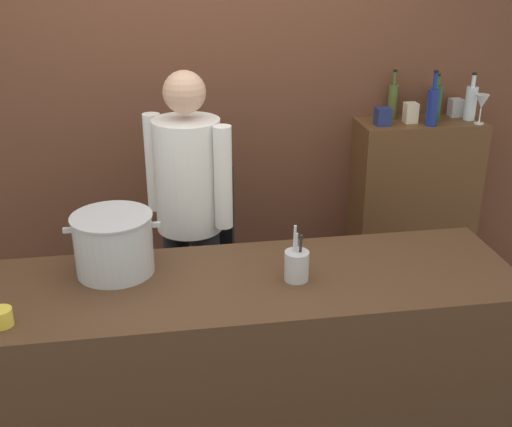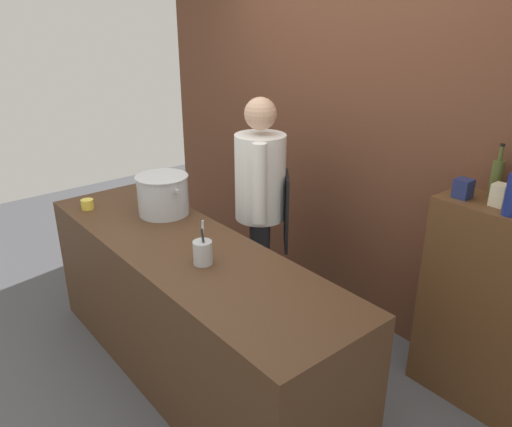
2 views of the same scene
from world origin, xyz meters
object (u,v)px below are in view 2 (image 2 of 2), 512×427
spice_tin_cream (500,195)px  utensil_crock (203,252)px  chef (261,200)px  wine_bottle_olive (496,178)px  spice_tin_navy (463,188)px  butter_jar (87,204)px  stockpot_large (163,195)px

spice_tin_cream → utensil_crock: bearing=-128.2°
chef → spice_tin_cream: bearing=-120.3°
chef → wine_bottle_olive: bearing=-115.3°
utensil_crock → spice_tin_navy: spice_tin_navy is taller
butter_jar → spice_tin_navy: (1.93, 1.35, 0.34)m
stockpot_large → spice_tin_navy: spice_tin_navy is taller
chef → utensil_crock: 0.84m
spice_tin_navy → stockpot_large: bearing=-147.2°
spice_tin_navy → spice_tin_cream: bearing=9.5°
stockpot_large → butter_jar: 0.55m
utensil_crock → spice_tin_cream: (0.96, 1.21, 0.31)m
stockpot_large → wine_bottle_olive: bearing=34.4°
butter_jar → spice_tin_cream: bearing=33.2°
utensil_crock → wine_bottle_olive: size_ratio=0.82×
spice_tin_navy → wine_bottle_olive: bearing=51.8°
stockpot_large → spice_tin_navy: size_ratio=3.87×
utensil_crock → butter_jar: (-1.16, -0.17, -0.03)m
chef → stockpot_large: 0.66m
chef → wine_bottle_olive: (1.28, 0.57, 0.37)m
chef → spice_tin_navy: 1.29m
chef → spice_tin_navy: size_ratio=15.87×
stockpot_large → butter_jar: bearing=-137.8°
stockpot_large → wine_bottle_olive: wine_bottle_olive is taller
stockpot_large → utensil_crock: bearing=-14.4°
chef → butter_jar: size_ratio=19.60×
butter_jar → chef: bearing=50.2°
chef → utensil_crock: size_ratio=6.76×
butter_jar → spice_tin_navy: size_ratio=0.81×
stockpot_large → wine_bottle_olive: 2.01m
stockpot_large → wine_bottle_olive: (1.64, 1.12, 0.30)m
wine_bottle_olive → spice_tin_cream: wine_bottle_olive is taller
butter_jar → spice_tin_cream: 2.55m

